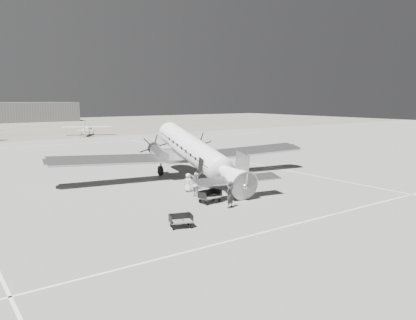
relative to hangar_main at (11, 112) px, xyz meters
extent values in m
plane|color=slate|center=(-5.00, -120.00, -3.30)|extent=(260.00, 260.00, 0.00)
cube|color=silver|center=(-5.00, -134.00, -3.29)|extent=(60.00, 0.15, 0.01)
cube|color=silver|center=(7.00, -120.00, -3.29)|extent=(0.15, 80.00, 0.01)
cube|color=silver|center=(-5.00, -80.00, -3.29)|extent=(90.00, 0.15, 0.01)
cube|color=#656255|center=(-5.00, -25.00, -3.30)|extent=(260.00, 90.00, 0.01)
cube|color=#606060|center=(0.00, 0.00, -0.30)|extent=(42.00, 14.00, 6.00)
cube|color=#595959|center=(0.00, 0.00, 3.00)|extent=(42.00, 14.00, 0.60)
imported|color=#2A2A2A|center=(-7.69, -128.59, -2.33)|extent=(0.82, 0.68, 1.94)
imported|color=beige|center=(-7.65, -124.22, -2.34)|extent=(0.81, 0.99, 1.92)
imported|color=silver|center=(-7.38, -122.57, -2.51)|extent=(0.66, 0.86, 1.57)
camera|label=1|loc=(-25.29, -150.72, 4.42)|focal=35.00mm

